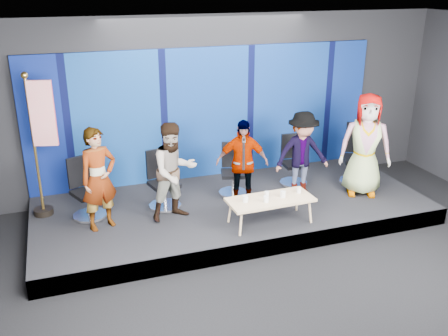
{
  "coord_description": "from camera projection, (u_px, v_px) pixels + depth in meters",
  "views": [
    {
      "loc": [
        -2.83,
        -5.26,
        4.12
      ],
      "look_at": [
        -0.2,
        2.4,
        1.03
      ],
      "focal_mm": 40.0,
      "sensor_mm": 36.0,
      "label": 1
    }
  ],
  "objects": [
    {
      "name": "mug_d",
      "position": [
        283.0,
        194.0,
        8.2
      ],
      "size": [
        0.09,
        0.09,
        0.11
      ],
      "primitive_type": "cylinder",
      "color": "silver",
      "rests_on": "coffee_table"
    },
    {
      "name": "chair_c",
      "position": [
        233.0,
        178.0,
        9.34
      ],
      "size": [
        0.67,
        0.67,
        0.97
      ],
      "rotation": [
        0.0,
        0.0,
        -0.28
      ],
      "color": "silver",
      "rests_on": "riser"
    },
    {
      "name": "coffee_table",
      "position": [
        270.0,
        200.0,
        8.18
      ],
      "size": [
        1.44,
        0.64,
        0.44
      ],
      "rotation": [
        0.0,
        0.0,
        0.03
      ],
      "color": "#A27B5E",
      "rests_on": "riser"
    },
    {
      "name": "backdrop",
      "position": [
        208.0,
        114.0,
        9.89
      ],
      "size": [
        7.0,
        0.08,
        2.6
      ],
      "primitive_type": "cube",
      "color": "#060D4F",
      "rests_on": "riser"
    },
    {
      "name": "chair_b",
      "position": [
        163.0,
        189.0,
        8.79
      ],
      "size": [
        0.7,
        0.7,
        1.03
      ],
      "rotation": [
        0.0,
        0.0,
        0.23
      ],
      "color": "silver",
      "rests_on": "riser"
    },
    {
      "name": "ground",
      "position": [
        293.0,
        293.0,
        6.97
      ],
      "size": [
        10.0,
        10.0,
        0.0
      ],
      "primitive_type": "plane",
      "color": "black",
      "rests_on": "ground"
    },
    {
      "name": "chair_e",
      "position": [
        357.0,
        164.0,
        9.82
      ],
      "size": [
        0.89,
        0.89,
        1.18
      ],
      "rotation": [
        0.0,
        0.0,
        -0.46
      ],
      "color": "silver",
      "rests_on": "riser"
    },
    {
      "name": "mug_c",
      "position": [
        267.0,
        194.0,
        8.22
      ],
      "size": [
        0.08,
        0.08,
        0.09
      ],
      "primitive_type": "cylinder",
      "color": "silver",
      "rests_on": "coffee_table"
    },
    {
      "name": "panelist_b",
      "position": [
        174.0,
        172.0,
        8.21
      ],
      "size": [
        0.93,
        0.8,
        1.67
      ],
      "primitive_type": "imported",
      "rotation": [
        0.0,
        0.0,
        0.23
      ],
      "color": "black",
      "rests_on": "riser"
    },
    {
      "name": "mug_b",
      "position": [
        266.0,
        199.0,
        8.03
      ],
      "size": [
        0.09,
        0.09,
        0.1
      ],
      "primitive_type": "cylinder",
      "color": "silver",
      "rests_on": "coffee_table"
    },
    {
      "name": "riser",
      "position": [
        232.0,
        210.0,
        9.13
      ],
      "size": [
        7.0,
        3.0,
        0.3
      ],
      "primitive_type": "cube",
      "color": "black",
      "rests_on": "ground"
    },
    {
      "name": "panelist_e",
      "position": [
        365.0,
        145.0,
        9.14
      ],
      "size": [
        1.11,
        0.96,
        1.91
      ],
      "primitive_type": "imported",
      "rotation": [
        0.0,
        0.0,
        -0.46
      ],
      "color": "black",
      "rests_on": "riser"
    },
    {
      "name": "room_walls",
      "position": [
        303.0,
        125.0,
        6.11
      ],
      "size": [
        10.02,
        8.02,
        3.51
      ],
      "color": "black",
      "rests_on": "ground"
    },
    {
      "name": "mug_a",
      "position": [
        245.0,
        199.0,
        8.03
      ],
      "size": [
        0.09,
        0.09,
        0.11
      ],
      "primitive_type": "cylinder",
      "color": "silver",
      "rests_on": "coffee_table"
    },
    {
      "name": "panelist_c",
      "position": [
        242.0,
        163.0,
        8.73
      ],
      "size": [
        0.99,
        0.62,
        1.57
      ],
      "primitive_type": "imported",
      "rotation": [
        0.0,
        0.0,
        -0.28
      ],
      "color": "black",
      "rests_on": "riser"
    },
    {
      "name": "chair_a",
      "position": [
        87.0,
        198.0,
        8.42
      ],
      "size": [
        0.76,
        0.76,
        1.04
      ],
      "rotation": [
        0.0,
        0.0,
        0.39
      ],
      "color": "silver",
      "rests_on": "riser"
    },
    {
      "name": "panelist_d",
      "position": [
        302.0,
        154.0,
        9.17
      ],
      "size": [
        1.07,
        0.66,
        1.59
      ],
      "primitive_type": "imported",
      "rotation": [
        0.0,
        0.0,
        -0.07
      ],
      "color": "black",
      "rests_on": "riser"
    },
    {
      "name": "flag_stand",
      "position": [
        41.0,
        142.0,
        8.15
      ],
      "size": [
        0.55,
        0.33,
        2.46
      ],
      "rotation": [
        0.0,
        0.0,
        -0.26
      ],
      "color": "black",
      "rests_on": "riser"
    },
    {
      "name": "chair_d",
      "position": [
        293.0,
        168.0,
        9.8
      ],
      "size": [
        0.59,
        0.59,
        0.98
      ],
      "rotation": [
        0.0,
        0.0,
        -0.07
      ],
      "color": "silver",
      "rests_on": "riser"
    },
    {
      "name": "panelist_a",
      "position": [
        99.0,
        179.0,
        7.89
      ],
      "size": [
        0.72,
        0.61,
        1.68
      ],
      "primitive_type": "imported",
      "rotation": [
        0.0,
        0.0,
        0.39
      ],
      "color": "black",
      "rests_on": "riser"
    },
    {
      "name": "mug_e",
      "position": [
        299.0,
        190.0,
        8.37
      ],
      "size": [
        0.07,
        0.07,
        0.09
      ],
      "primitive_type": "cylinder",
      "color": "silver",
      "rests_on": "coffee_table"
    }
  ]
}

